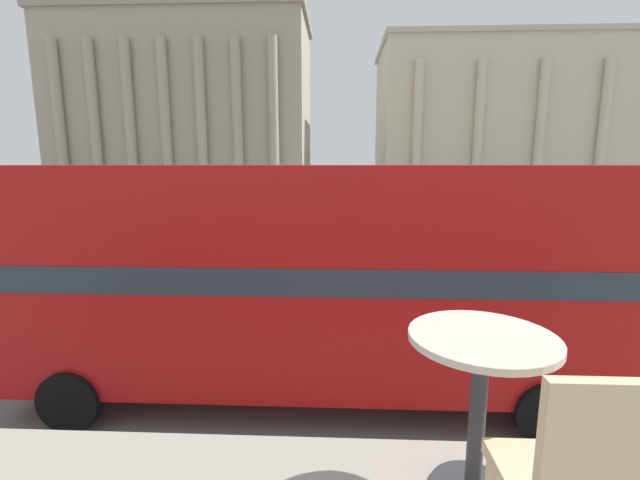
{
  "coord_description": "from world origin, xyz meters",
  "views": [
    {
      "loc": [
        0.19,
        -2.03,
        4.48
      ],
      "look_at": [
        -0.61,
        15.96,
        1.26
      ],
      "focal_mm": 24.0,
      "sensor_mm": 36.0,
      "label": 1
    }
  ],
  "objects_px": {
    "double_decker_bus": "(307,274)",
    "pedestrian_yellow": "(390,248)",
    "plaza_building_left": "(187,116)",
    "car_maroon": "(276,238)",
    "cafe_dining_table": "(480,379)",
    "pedestrian_blue": "(327,209)",
    "pedestrian_olive": "(314,239)",
    "traffic_light_near": "(367,234)",
    "traffic_light_mid": "(293,209)",
    "pedestrian_white": "(282,248)",
    "plaza_building_right": "(512,126)"
  },
  "relations": [
    {
      "from": "double_decker_bus",
      "to": "pedestrian_yellow",
      "type": "relative_size",
      "value": 6.56
    },
    {
      "from": "plaza_building_left",
      "to": "car_maroon",
      "type": "height_order",
      "value": "plaza_building_left"
    },
    {
      "from": "car_maroon",
      "to": "cafe_dining_table",
      "type": "bearing_deg",
      "value": -176.15
    },
    {
      "from": "car_maroon",
      "to": "pedestrian_blue",
      "type": "relative_size",
      "value": 2.31
    },
    {
      "from": "double_decker_bus",
      "to": "pedestrian_olive",
      "type": "distance_m",
      "value": 12.38
    },
    {
      "from": "traffic_light_near",
      "to": "pedestrian_blue",
      "type": "relative_size",
      "value": 1.83
    },
    {
      "from": "double_decker_bus",
      "to": "traffic_light_mid",
      "type": "xyz_separation_m",
      "value": [
        -1.55,
        11.83,
        -0.04
      ]
    },
    {
      "from": "double_decker_bus",
      "to": "cafe_dining_table",
      "type": "height_order",
      "value": "double_decker_bus"
    },
    {
      "from": "plaza_building_left",
      "to": "pedestrian_blue",
      "type": "relative_size",
      "value": 13.62
    },
    {
      "from": "cafe_dining_table",
      "to": "car_maroon",
      "type": "relative_size",
      "value": 0.17
    },
    {
      "from": "cafe_dining_table",
      "to": "car_maroon",
      "type": "distance_m",
      "value": 20.62
    },
    {
      "from": "traffic_light_mid",
      "to": "pedestrian_white",
      "type": "xyz_separation_m",
      "value": [
        -0.28,
        -1.91,
        -1.44
      ]
    },
    {
      "from": "traffic_light_near",
      "to": "traffic_light_mid",
      "type": "height_order",
      "value": "traffic_light_mid"
    },
    {
      "from": "pedestrian_olive",
      "to": "traffic_light_mid",
      "type": "bearing_deg",
      "value": -93.92
    },
    {
      "from": "pedestrian_blue",
      "to": "pedestrian_olive",
      "type": "relative_size",
      "value": 1.11
    },
    {
      "from": "plaza_building_right",
      "to": "traffic_light_mid",
      "type": "distance_m",
      "value": 39.22
    },
    {
      "from": "traffic_light_mid",
      "to": "pedestrian_blue",
      "type": "xyz_separation_m",
      "value": [
        1.22,
        13.04,
        -1.38
      ]
    },
    {
      "from": "pedestrian_blue",
      "to": "pedestrian_olive",
      "type": "height_order",
      "value": "pedestrian_blue"
    },
    {
      "from": "pedestrian_blue",
      "to": "traffic_light_mid",
      "type": "bearing_deg",
      "value": -7.86
    },
    {
      "from": "pedestrian_white",
      "to": "pedestrian_yellow",
      "type": "distance_m",
      "value": 4.64
    },
    {
      "from": "cafe_dining_table",
      "to": "pedestrian_yellow",
      "type": "relative_size",
      "value": 0.45
    },
    {
      "from": "cafe_dining_table",
      "to": "plaza_building_left",
      "type": "relative_size",
      "value": 0.03
    },
    {
      "from": "double_decker_bus",
      "to": "car_maroon",
      "type": "distance_m",
      "value": 14.44
    },
    {
      "from": "plaza_building_right",
      "to": "traffic_light_near",
      "type": "xyz_separation_m",
      "value": [
        -18.86,
        -37.49,
        -6.57
      ]
    },
    {
      "from": "plaza_building_left",
      "to": "pedestrian_white",
      "type": "distance_m",
      "value": 30.69
    },
    {
      "from": "double_decker_bus",
      "to": "pedestrian_olive",
      "type": "xyz_separation_m",
      "value": [
        -0.58,
        12.27,
        -1.53
      ]
    },
    {
      "from": "pedestrian_white",
      "to": "pedestrian_blue",
      "type": "xyz_separation_m",
      "value": [
        1.5,
        14.95,
        0.06
      ]
    },
    {
      "from": "cafe_dining_table",
      "to": "traffic_light_near",
      "type": "bearing_deg",
      "value": 88.44
    },
    {
      "from": "cafe_dining_table",
      "to": "plaza_building_right",
      "type": "relative_size",
      "value": 0.02
    },
    {
      "from": "pedestrian_yellow",
      "to": "pedestrian_olive",
      "type": "bearing_deg",
      "value": 171.93
    },
    {
      "from": "double_decker_bus",
      "to": "traffic_light_near",
      "type": "distance_m",
      "value": 6.43
    },
    {
      "from": "traffic_light_near",
      "to": "pedestrian_white",
      "type": "distance_m",
      "value": 5.1
    },
    {
      "from": "plaza_building_left",
      "to": "double_decker_bus",
      "type": "bearing_deg",
      "value": -67.85
    },
    {
      "from": "car_maroon",
      "to": "traffic_light_mid",
      "type": "bearing_deg",
      "value": -160.64
    },
    {
      "from": "traffic_light_near",
      "to": "pedestrian_yellow",
      "type": "bearing_deg",
      "value": 72.99
    },
    {
      "from": "plaza_building_left",
      "to": "plaza_building_right",
      "type": "xyz_separation_m",
      "value": [
        35.21,
        7.25,
        -0.42
      ]
    },
    {
      "from": "pedestrian_olive",
      "to": "traffic_light_near",
      "type": "bearing_deg",
      "value": -9.1
    },
    {
      "from": "cafe_dining_table",
      "to": "pedestrian_yellow",
      "type": "bearing_deg",
      "value": 84.37
    },
    {
      "from": "pedestrian_white",
      "to": "pedestrian_yellow",
      "type": "xyz_separation_m",
      "value": [
        4.61,
        0.52,
        -0.07
      ]
    },
    {
      "from": "traffic_light_mid",
      "to": "pedestrian_yellow",
      "type": "relative_size",
      "value": 2.28
    },
    {
      "from": "double_decker_bus",
      "to": "pedestrian_yellow",
      "type": "xyz_separation_m",
      "value": [
        2.79,
        10.45,
        -1.54
      ]
    },
    {
      "from": "plaza_building_left",
      "to": "traffic_light_near",
      "type": "distance_m",
      "value": 35.08
    },
    {
      "from": "traffic_light_mid",
      "to": "traffic_light_near",
      "type": "bearing_deg",
      "value": -61.34
    },
    {
      "from": "pedestrian_yellow",
      "to": "pedestrian_blue",
      "type": "relative_size",
      "value": 0.9
    },
    {
      "from": "traffic_light_near",
      "to": "pedestrian_blue",
      "type": "distance_m",
      "value": 18.75
    },
    {
      "from": "cafe_dining_table",
      "to": "pedestrian_blue",
      "type": "distance_m",
      "value": 30.98
    },
    {
      "from": "plaza_building_left",
      "to": "pedestrian_white",
      "type": "height_order",
      "value": "plaza_building_left"
    },
    {
      "from": "plaza_building_left",
      "to": "plaza_building_right",
      "type": "relative_size",
      "value": 0.81
    },
    {
      "from": "cafe_dining_table",
      "to": "traffic_light_near",
      "type": "relative_size",
      "value": 0.22
    },
    {
      "from": "plaza_building_right",
      "to": "traffic_light_mid",
      "type": "height_order",
      "value": "plaza_building_right"
    }
  ]
}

